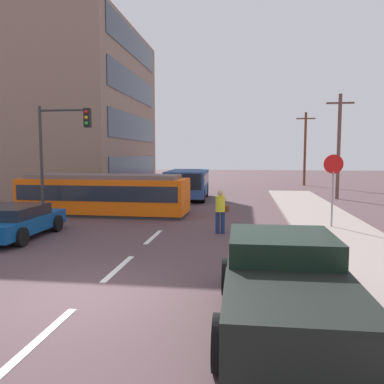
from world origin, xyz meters
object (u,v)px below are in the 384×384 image
(pickup_truck_parked, at_px, (284,282))
(utility_pole_mid, at_px, (339,144))
(pedestrian_crossing, at_px, (220,209))
(stop_sign, at_px, (333,175))
(streetcar_tram, at_px, (104,194))
(traffic_light_mast, at_px, (60,141))
(parked_sedan_mid, at_px, (17,221))
(city_bus, at_px, (188,183))
(utility_pole_far, at_px, (305,147))

(pickup_truck_parked, height_order, utility_pole_mid, utility_pole_mid)
(pedestrian_crossing, distance_m, stop_sign, 4.74)
(stop_sign, distance_m, utility_pole_mid, 11.90)
(streetcar_tram, relative_size, traffic_light_mast, 1.62)
(parked_sedan_mid, height_order, utility_pole_mid, utility_pole_mid)
(stop_sign, height_order, traffic_light_mast, traffic_light_mast)
(city_bus, xyz_separation_m, utility_pole_mid, (10.06, 1.56, 2.58))
(pedestrian_crossing, bearing_deg, streetcar_tram, 146.90)
(stop_sign, bearing_deg, utility_pole_mid, 76.37)
(utility_pole_mid, bearing_deg, pickup_truck_parked, -104.98)
(parked_sedan_mid, bearing_deg, city_bus, 71.68)
(city_bus, bearing_deg, pedestrian_crossing, -75.50)
(city_bus, bearing_deg, stop_sign, -53.68)
(parked_sedan_mid, distance_m, utility_pole_far, 30.01)
(parked_sedan_mid, xyz_separation_m, traffic_light_mast, (-0.13, 3.77, 2.98))
(parked_sedan_mid, bearing_deg, stop_sign, 15.10)
(pedestrian_crossing, xyz_separation_m, traffic_light_mast, (-7.35, 1.97, 2.66))
(parked_sedan_mid, height_order, stop_sign, stop_sign)
(traffic_light_mast, bearing_deg, city_bus, 64.38)
(pedestrian_crossing, xyz_separation_m, utility_pole_mid, (7.16, 12.80, 2.76))
(traffic_light_mast, distance_m, utility_pole_mid, 18.11)
(streetcar_tram, bearing_deg, pedestrian_crossing, -33.10)
(parked_sedan_mid, xyz_separation_m, utility_pole_far, (13.92, 26.40, 3.10))
(utility_pole_mid, bearing_deg, traffic_light_mast, -143.26)
(pickup_truck_parked, relative_size, traffic_light_mast, 0.97)
(parked_sedan_mid, bearing_deg, pedestrian_crossing, 13.97)
(city_bus, height_order, pedestrian_crossing, city_bus)
(pickup_truck_parked, distance_m, parked_sedan_mid, 10.77)
(streetcar_tram, xyz_separation_m, pickup_truck_parked, (7.68, -11.92, -0.25))
(pedestrian_crossing, height_order, parked_sedan_mid, pedestrian_crossing)
(traffic_light_mast, height_order, utility_pole_mid, utility_pole_mid)
(stop_sign, relative_size, utility_pole_far, 0.41)
(stop_sign, bearing_deg, utility_pole_far, 84.31)
(streetcar_tram, bearing_deg, traffic_light_mast, -122.81)
(streetcar_tram, bearing_deg, parked_sedan_mid, -101.33)
(streetcar_tram, bearing_deg, pickup_truck_parked, -57.22)
(utility_pole_mid, xyz_separation_m, utility_pole_far, (-0.46, 11.80, 0.02))
(city_bus, xyz_separation_m, pedestrian_crossing, (2.91, -11.24, -0.17))
(stop_sign, height_order, utility_pole_far, utility_pole_far)
(traffic_light_mast, bearing_deg, pedestrian_crossing, -14.98)
(city_bus, distance_m, traffic_light_mast, 10.58)
(city_bus, relative_size, utility_pole_mid, 0.82)
(stop_sign, bearing_deg, pickup_truck_parked, -106.62)
(traffic_light_mast, bearing_deg, pickup_truck_parked, -47.94)
(streetcar_tram, height_order, pedestrian_crossing, streetcar_tram)
(pickup_truck_parked, xyz_separation_m, stop_sign, (2.77, 9.29, 1.40))
(pickup_truck_parked, height_order, utility_pole_far, utility_pole_far)
(pickup_truck_parked, bearing_deg, pedestrian_crossing, 101.39)
(city_bus, relative_size, traffic_light_mast, 1.11)
(city_bus, height_order, utility_pole_far, utility_pole_far)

